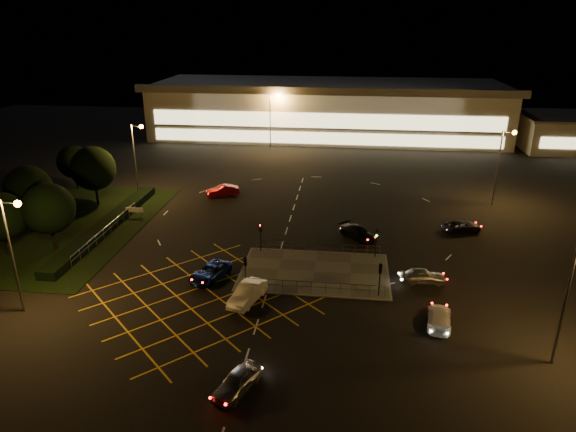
# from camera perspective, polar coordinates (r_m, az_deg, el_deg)

# --- Properties ---
(ground) EXTENTS (180.00, 180.00, 0.00)m
(ground) POSITION_cam_1_polar(r_m,az_deg,el_deg) (52.39, 0.93, -5.15)
(ground) COLOR black
(ground) RESTS_ON ground
(pedestrian_island) EXTENTS (14.00, 9.00, 0.12)m
(pedestrian_island) POSITION_cam_1_polar(r_m,az_deg,el_deg) (50.44, 2.96, -6.21)
(pedestrian_island) COLOR #4C4944
(pedestrian_island) RESTS_ON ground
(grass_verge) EXTENTS (18.00, 30.00, 0.08)m
(grass_verge) POSITION_cam_1_polar(r_m,az_deg,el_deg) (66.26, -23.33, -1.12)
(grass_verge) COLOR black
(grass_verge) RESTS_ON ground
(hedge) EXTENTS (2.00, 26.00, 1.00)m
(hedge) POSITION_cam_1_polar(r_m,az_deg,el_deg) (63.77, -19.49, -0.97)
(hedge) COLOR black
(hedge) RESTS_ON ground
(supermarket) EXTENTS (72.00, 26.50, 10.50)m
(supermarket) POSITION_cam_1_polar(r_m,az_deg,el_deg) (110.21, 4.39, 11.81)
(supermarket) COLOR beige
(supermarket) RESTS_ON ground
(retail_unit_a) EXTENTS (18.80, 14.80, 6.35)m
(retail_unit_a) POSITION_cam_1_polar(r_m,az_deg,el_deg) (110.61, 28.94, 8.18)
(retail_unit_a) COLOR beige
(retail_unit_a) RESTS_ON ground
(streetlight_sw) EXTENTS (1.78, 0.56, 10.03)m
(streetlight_sw) POSITION_cam_1_polar(r_m,az_deg,el_deg) (46.65, -28.17, -2.42)
(streetlight_sw) COLOR slate
(streetlight_sw) RESTS_ON ground
(streetlight_se) EXTENTS (1.78, 0.56, 10.03)m
(streetlight_se) POSITION_cam_1_polar(r_m,az_deg,el_deg) (39.92, 29.38, -6.49)
(streetlight_se) COLOR slate
(streetlight_se) RESTS_ON ground
(streetlight_nw) EXTENTS (1.78, 0.56, 10.03)m
(streetlight_nw) POSITION_cam_1_polar(r_m,az_deg,el_deg) (72.57, -16.45, 7.06)
(streetlight_nw) COLOR slate
(streetlight_nw) RESTS_ON ground
(streetlight_ne) EXTENTS (1.78, 0.56, 10.03)m
(streetlight_ne) POSITION_cam_1_polar(r_m,az_deg,el_deg) (71.50, 22.75, 6.07)
(streetlight_ne) COLOR slate
(streetlight_ne) RESTS_ON ground
(streetlight_far_left) EXTENTS (1.78, 0.56, 10.03)m
(streetlight_far_left) POSITION_cam_1_polar(r_m,az_deg,el_deg) (97.21, -1.75, 11.34)
(streetlight_far_left) COLOR slate
(streetlight_far_left) RESTS_ON ground
(streetlight_far_right) EXTENTS (1.78, 0.56, 10.03)m
(streetlight_far_right) POSITION_cam_1_polar(r_m,az_deg,el_deg) (101.42, 21.79, 10.28)
(streetlight_far_right) COLOR slate
(streetlight_far_right) RESTS_ON ground
(signal_sw) EXTENTS (0.28, 0.30, 3.15)m
(signal_sw) POSITION_cam_1_polar(r_m,az_deg,el_deg) (46.59, -4.75, -5.52)
(signal_sw) COLOR black
(signal_sw) RESTS_ON pedestrian_island
(signal_se) EXTENTS (0.28, 0.30, 3.15)m
(signal_se) POSITION_cam_1_polar(r_m,az_deg,el_deg) (45.87, 10.20, -6.26)
(signal_se) COLOR black
(signal_se) RESTS_ON pedestrian_island
(signal_nw) EXTENTS (0.28, 0.30, 3.15)m
(signal_nw) POSITION_cam_1_polar(r_m,az_deg,el_deg) (53.70, -3.08, -1.71)
(signal_nw) COLOR black
(signal_nw) RESTS_ON pedestrian_island
(signal_ne) EXTENTS (0.28, 0.30, 3.15)m
(signal_ne) POSITION_cam_1_polar(r_m,az_deg,el_deg) (53.08, 9.80, -2.29)
(signal_ne) COLOR black
(signal_ne) RESTS_ON pedestrian_island
(tree_a) EXTENTS (5.04, 5.04, 6.86)m
(tree_a) POSITION_cam_1_polar(r_m,az_deg,el_deg) (59.71, -29.26, -0.08)
(tree_a) COLOR black
(tree_a) RESTS_ON ground
(tree_b) EXTENTS (5.40, 5.40, 7.35)m
(tree_b) POSITION_cam_1_polar(r_m,az_deg,el_deg) (66.90, -26.88, 2.72)
(tree_b) COLOR black
(tree_b) RESTS_ON ground
(tree_c) EXTENTS (5.76, 5.76, 7.84)m
(tree_c) POSITION_cam_1_polar(r_m,az_deg,el_deg) (71.36, -20.83, 4.96)
(tree_c) COLOR black
(tree_c) RESTS_ON ground
(tree_d) EXTENTS (4.68, 4.68, 6.37)m
(tree_d) POSITION_cam_1_polar(r_m,az_deg,el_deg) (79.50, -22.69, 5.57)
(tree_d) COLOR black
(tree_d) RESTS_ON ground
(tree_e) EXTENTS (5.40, 5.40, 7.35)m
(tree_e) POSITION_cam_1_polar(r_m,az_deg,el_deg) (58.94, -25.07, 0.73)
(tree_e) COLOR black
(tree_e) RESTS_ON ground
(car_near_silver) EXTENTS (3.22, 4.55, 1.44)m
(car_near_silver) POSITION_cam_1_polar(r_m,az_deg,el_deg) (35.89, -5.70, -17.85)
(car_near_silver) COLOR #9C9EA3
(car_near_silver) RESTS_ON ground
(car_queue_white) EXTENTS (2.98, 5.09, 1.58)m
(car_queue_white) POSITION_cam_1_polar(r_m,az_deg,el_deg) (45.36, -4.52, -8.56)
(car_queue_white) COLOR silver
(car_queue_white) RESTS_ON ground
(car_left_blue) EXTENTS (3.77, 5.37, 1.36)m
(car_left_blue) POSITION_cam_1_polar(r_m,az_deg,el_deg) (49.55, -8.64, -6.16)
(car_left_blue) COLOR navy
(car_left_blue) RESTS_ON ground
(car_far_dkgrey) EXTENTS (4.69, 4.69, 1.37)m
(car_far_dkgrey) POSITION_cam_1_polar(r_m,az_deg,el_deg) (58.13, 7.76, -1.84)
(car_far_dkgrey) COLOR black
(car_far_dkgrey) RESTS_ON ground
(car_right_silver) EXTENTS (4.32, 2.13, 1.42)m
(car_right_silver) POSITION_cam_1_polar(r_m,az_deg,el_deg) (49.82, 14.75, -6.47)
(car_right_silver) COLOR #B2B4BA
(car_right_silver) RESTS_ON ground
(car_circ_red) EXTENTS (4.73, 3.45, 1.48)m
(car_circ_red) POSITION_cam_1_polar(r_m,az_deg,el_deg) (71.95, -7.27, 2.81)
(car_circ_red) COLOR #9D0B0D
(car_circ_red) RESTS_ON ground
(car_east_grey) EXTENTS (4.93, 3.41, 1.25)m
(car_east_grey) POSITION_cam_1_polar(r_m,az_deg,el_deg) (62.79, 18.76, -1.10)
(car_east_grey) COLOR black
(car_east_grey) RESTS_ON ground
(car_approach_white) EXTENTS (2.50, 4.76, 1.32)m
(car_approach_white) POSITION_cam_1_polar(r_m,az_deg,el_deg) (43.88, 16.46, -10.78)
(car_approach_white) COLOR #BDBDBD
(car_approach_white) RESTS_ON ground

